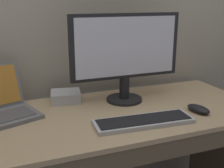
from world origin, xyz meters
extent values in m
cube|color=tan|center=(0.00, 0.00, 0.75)|extent=(1.63, 0.63, 0.02)
cube|color=brown|center=(0.80, 0.00, 0.37)|extent=(0.03, 0.58, 0.73)
cube|color=brown|center=(0.00, -0.30, 0.69)|extent=(1.56, 0.02, 0.08)
cube|color=slate|center=(-0.41, 0.09, 0.76)|extent=(0.36, 0.30, 0.02)
cube|color=#505054|center=(-0.40, 0.08, 0.78)|extent=(0.29, 0.21, 0.00)
cylinder|color=black|center=(0.20, 0.13, 0.76)|extent=(0.19, 0.19, 0.01)
cylinder|color=black|center=(0.20, 0.13, 0.83)|extent=(0.05, 0.05, 0.12)
cube|color=black|center=(0.20, 0.12, 1.05)|extent=(0.58, 0.03, 0.32)
cube|color=silver|center=(0.20, 0.10, 1.05)|extent=(0.53, 0.00, 0.29)
cube|color=#BCBCC1|center=(0.16, -0.17, 0.76)|extent=(0.44, 0.16, 0.02)
cube|color=black|center=(0.16, -0.17, 0.78)|extent=(0.42, 0.14, 0.00)
ellipsoid|color=black|center=(0.46, -0.15, 0.77)|extent=(0.09, 0.13, 0.03)
cube|color=silver|center=(-0.09, 0.23, 0.78)|extent=(0.17, 0.16, 0.05)
camera|label=1|loc=(-0.38, -1.18, 1.27)|focal=45.77mm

